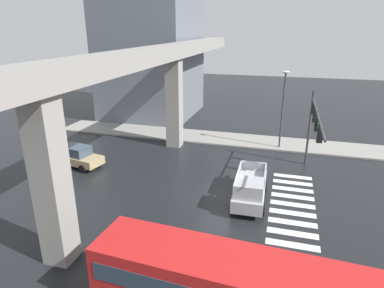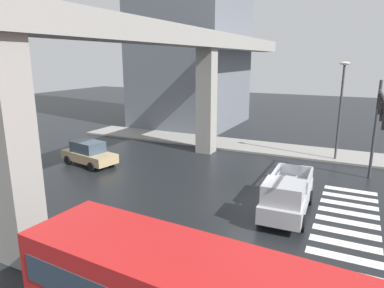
{
  "view_description": "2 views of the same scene",
  "coord_description": "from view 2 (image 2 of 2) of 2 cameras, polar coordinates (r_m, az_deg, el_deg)",
  "views": [
    {
      "loc": [
        -20.01,
        -3.71,
        10.88
      ],
      "look_at": [
        2.18,
        2.67,
        2.69
      ],
      "focal_mm": 31.08,
      "sensor_mm": 36.0,
      "label": 1
    },
    {
      "loc": [
        -16.48,
        -4.65,
        7.42
      ],
      "look_at": [
        1.1,
        3.86,
        2.59
      ],
      "focal_mm": 32.31,
      "sensor_mm": 36.0,
      "label": 2
    }
  ],
  "objects": [
    {
      "name": "ground_plane",
      "position": [
        18.67,
        9.38,
        -9.75
      ],
      "size": [
        120.0,
        120.0,
        0.0
      ],
      "primitive_type": "plane",
      "color": "black"
    },
    {
      "name": "sidewalk_east",
      "position": [
        29.94,
        12.2,
        -0.64
      ],
      "size": [
        4.0,
        36.0,
        0.15
      ],
      "primitive_type": "cube",
      "color": "gray",
      "rests_on": "ground"
    },
    {
      "name": "traffic_signal_mast",
      "position": [
        20.31,
        28.7,
        4.42
      ],
      "size": [
        10.89,
        0.32,
        6.2
      ],
      "color": "#38383D",
      "rests_on": "ground"
    },
    {
      "name": "pickup_truck",
      "position": [
        17.38,
        15.34,
        -8.37
      ],
      "size": [
        5.16,
        2.21,
        2.08
      ],
      "color": "#A8AAAF",
      "rests_on": "ground"
    },
    {
      "name": "street_lamp_near_corner",
      "position": [
        27.22,
        23.38,
        6.72
      ],
      "size": [
        0.44,
        0.7,
        7.24
      ],
      "color": "#38383D",
      "rests_on": "ground"
    },
    {
      "name": "crosswalk_stripes",
      "position": [
        18.08,
        24.22,
        -11.65
      ],
      "size": [
        9.35,
        2.8,
        0.01
      ],
      "color": "silver",
      "rests_on": "ground"
    },
    {
      "name": "elevated_overpass",
      "position": [
        19.76,
        -7.9,
        15.44
      ],
      "size": [
        54.99,
        1.95,
        9.44
      ],
      "color": "gray",
      "rests_on": "ground"
    },
    {
      "name": "sedan_tan",
      "position": [
        25.77,
        -16.67,
        -1.48
      ],
      "size": [
        2.55,
        4.55,
        1.72
      ],
      "color": "tan",
      "rests_on": "ground"
    }
  ]
}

